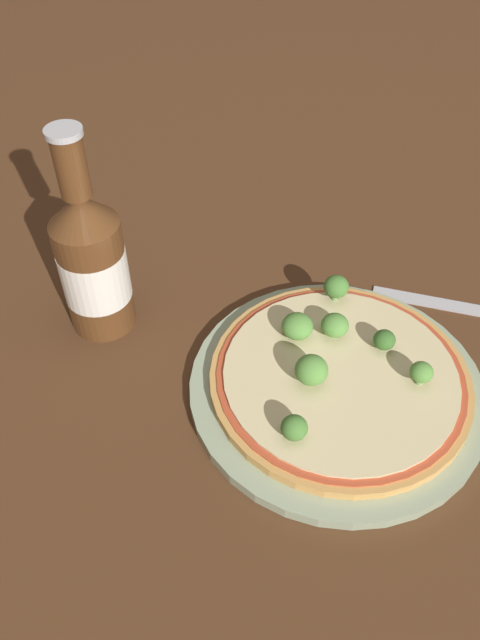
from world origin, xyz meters
TOP-DOWN VIEW (x-y plane):
  - ground_plane at (0.00, 0.00)m, footprint 3.00×3.00m
  - plate at (-0.01, 0.00)m, footprint 0.29×0.29m
  - pizza at (-0.01, -0.00)m, footprint 0.26×0.26m
  - broccoli_floret_0 at (0.03, 0.03)m, footprint 0.03×0.03m
  - broccoli_floret_1 at (0.01, 0.06)m, footprint 0.03×0.03m
  - broccoli_floret_2 at (-0.04, 0.02)m, footprint 0.03×0.03m
  - broccoli_floret_3 at (0.08, 0.06)m, footprint 0.03×0.03m
  - broccoli_floret_4 at (-0.10, -0.00)m, footprint 0.02×0.02m
  - broccoli_floret_5 at (0.04, -0.02)m, footprint 0.02×0.02m
  - broccoli_floret_6 at (0.02, -0.07)m, footprint 0.02×0.02m
  - beer_bottle at (-0.07, 0.26)m, footprint 0.07×0.07m
  - fork at (0.17, -0.05)m, footprint 0.08×0.18m

SIDE VIEW (x-z plane):
  - ground_plane at x=0.00m, z-range 0.00..0.00m
  - fork at x=0.17m, z-range 0.00..0.00m
  - plate at x=-0.01m, z-range 0.00..0.01m
  - pizza at x=-0.01m, z-range 0.01..0.03m
  - broccoli_floret_5 at x=0.04m, z-range 0.03..0.05m
  - broccoli_floret_1 at x=0.01m, z-range 0.03..0.05m
  - broccoli_floret_4 at x=-0.10m, z-range 0.03..0.05m
  - broccoli_floret_0 at x=0.03m, z-range 0.03..0.05m
  - broccoli_floret_6 at x=0.02m, z-range 0.03..0.05m
  - broccoli_floret_3 at x=0.08m, z-range 0.03..0.06m
  - broccoli_floret_2 at x=-0.04m, z-range 0.03..0.06m
  - beer_bottle at x=-0.07m, z-range -0.03..0.20m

